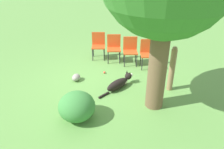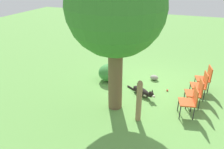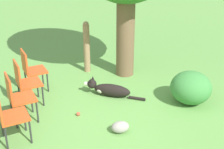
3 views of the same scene
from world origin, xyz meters
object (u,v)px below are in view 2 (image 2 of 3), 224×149
oak_tree (116,8)px  dog (143,92)px  red_chair_2 (196,91)px  fence_post (139,101)px  red_chair_1 (201,84)px  red_chair_0 (205,77)px  tennis_ball (167,90)px  red_chair_3 (190,100)px

oak_tree → dog: 2.95m
red_chair_2 → dog: bearing=-14.4°
fence_post → red_chair_1: fence_post is taller
red_chair_0 → fence_post: bearing=42.7°
red_chair_1 → tennis_ball: size_ratio=12.90×
red_chair_2 → tennis_ball: 1.18m
dog → red_chair_2: size_ratio=1.24×
red_chair_3 → tennis_ball: 1.49m
red_chair_0 → red_chair_3: bearing=64.7°
fence_post → red_chair_0: bearing=-125.3°
dog → red_chair_0: size_ratio=1.24×
red_chair_0 → tennis_ball: 1.31m
red_chair_3 → fence_post: bearing=16.0°
dog → red_chair_1: (-1.71, -0.49, 0.37)m
oak_tree → red_chair_0: (-2.46, -1.97, -2.36)m
fence_post → red_chair_3: size_ratio=1.36×
red_chair_1 → dog: bearing=4.0°
red_chair_2 → red_chair_3: 0.57m
tennis_ball → oak_tree: bearing=48.4°
red_chair_1 → oak_tree: bearing=19.2°
tennis_ball → red_chair_2: bearing=143.2°
dog → tennis_ball: 0.93m
fence_post → red_chair_2: (-1.40, -1.23, -0.10)m
oak_tree → red_chair_3: size_ratio=4.76×
oak_tree → fence_post: (-0.80, 0.38, -2.26)m
red_chair_2 → red_chair_1: bearing=-115.3°
red_chair_2 → tennis_ball: red_chair_2 is taller
oak_tree → red_chair_2: size_ratio=4.76×
fence_post → red_chair_2: bearing=-138.6°
red_chair_0 → red_chair_2: bearing=64.7°
red_chair_3 → tennis_ball: size_ratio=12.90×
red_chair_1 → tennis_ball: bearing=-17.2°
red_chair_2 → red_chair_3: bearing=64.7°
oak_tree → fence_post: bearing=154.8°
tennis_ball → red_chair_3: bearing=121.3°
red_chair_0 → red_chair_2: size_ratio=1.00×
red_chair_0 → tennis_ball: red_chair_0 is taller
red_chair_1 → red_chair_2: same height
dog → red_chair_0: 2.15m
fence_post → red_chair_0: fence_post is taller
oak_tree → red_chair_1: size_ratio=4.76×
red_chair_2 → red_chair_3: size_ratio=1.00×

